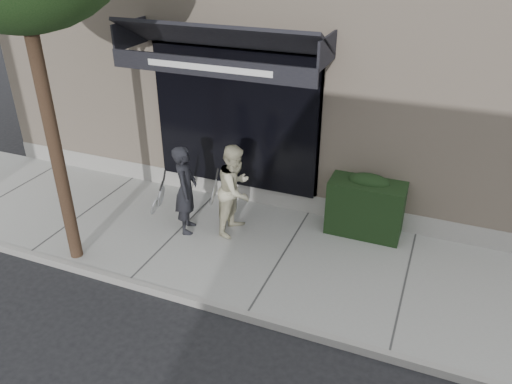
% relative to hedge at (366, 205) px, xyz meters
% --- Properties ---
extents(ground, '(80.00, 80.00, 0.00)m').
position_rel_hedge_xyz_m(ground, '(-1.10, -1.25, -0.66)').
color(ground, black).
rests_on(ground, ground).
extents(sidewalk, '(20.00, 3.00, 0.12)m').
position_rel_hedge_xyz_m(sidewalk, '(-1.10, -1.25, -0.60)').
color(sidewalk, gray).
rests_on(sidewalk, ground).
extents(curb, '(20.00, 0.10, 0.14)m').
position_rel_hedge_xyz_m(curb, '(-1.10, -2.80, -0.59)').
color(curb, gray).
rests_on(curb, ground).
extents(building_facade, '(14.30, 8.04, 5.64)m').
position_rel_hedge_xyz_m(building_facade, '(-1.11, 3.71, 2.08)').
color(building_facade, '#C7B098').
rests_on(building_facade, ground).
extents(hedge, '(1.30, 0.70, 1.14)m').
position_rel_hedge_xyz_m(hedge, '(0.00, 0.00, 0.00)').
color(hedge, black).
rests_on(hedge, sidewalk).
extents(pedestrian_front, '(0.75, 0.93, 1.63)m').
position_rel_hedge_xyz_m(pedestrian_front, '(-2.96, -1.14, 0.27)').
color(pedestrian_front, black).
rests_on(pedestrian_front, sidewalk).
extents(pedestrian_back, '(0.75, 0.84, 1.65)m').
position_rel_hedge_xyz_m(pedestrian_back, '(-2.14, -0.82, 0.29)').
color(pedestrian_back, '#BBB596').
rests_on(pedestrian_back, sidewalk).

